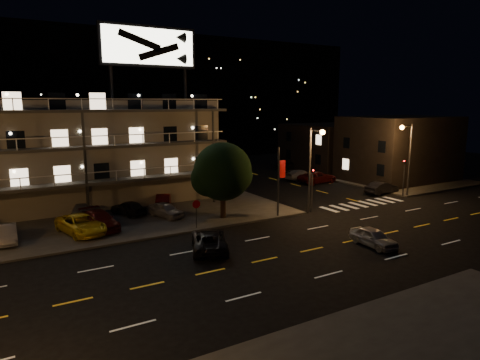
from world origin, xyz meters
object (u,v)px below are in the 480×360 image
tree (222,173)px  lot_car_2 (81,224)px  road_car_east (373,237)px  side_car_0 (382,188)px  lot_car_4 (166,210)px  lot_car_7 (82,210)px  road_car_west (209,240)px

tree → lot_car_2: 12.32m
road_car_east → side_car_0: bearing=42.9°
lot_car_2 → lot_car_4: lot_car_2 is taller
lot_car_7 → road_car_east: size_ratio=1.14×
tree → lot_car_2: tree is taller
tree → road_car_west: 8.87m
lot_car_4 → side_car_0: lot_car_4 is taller
tree → lot_car_7: (-10.79, 6.41, -3.37)m
side_car_0 → road_car_west: 26.39m
side_car_0 → road_car_west: (-25.42, -7.08, 0.01)m
road_car_east → lot_car_4: bearing=128.0°
side_car_0 → road_car_east: side_car_0 is taller
lot_car_4 → road_car_west: bearing=-110.0°
tree → lot_car_2: size_ratio=1.28×
lot_car_4 → lot_car_7: bearing=132.8°
lot_car_7 → road_car_east: (16.80, -18.40, -0.13)m
tree → road_car_west: tree is taller
tree → side_car_0: 21.06m
lot_car_7 → side_car_0: lot_car_7 is taller
lot_car_7 → side_car_0: size_ratio=1.03×
tree → side_car_0: tree is taller
side_car_0 → road_car_west: road_car_west is taller
lot_car_2 → tree: bearing=-20.3°
lot_car_7 → side_car_0: 32.14m
tree → road_car_west: (-4.65, -6.72, -3.44)m
lot_car_2 → lot_car_7: lot_car_2 is taller
tree → road_car_west: size_ratio=1.31×
lot_car_7 → road_car_east: bearing=148.1°
lot_car_4 → road_car_west: lot_car_4 is taller
lot_car_7 → road_car_east: 24.92m
lot_car_2 → lot_car_4: size_ratio=1.38×
lot_car_7 → road_car_west: 14.50m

